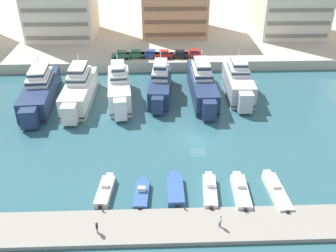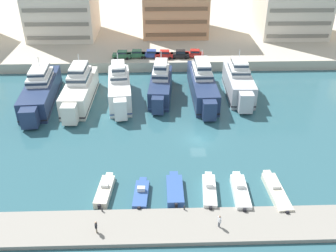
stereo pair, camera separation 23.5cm
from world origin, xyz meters
TOP-DOWN VIEW (x-y plane):
  - ground_plane at (0.00, 0.00)m, footprint 400.00×400.00m
  - quay_promenade at (0.00, 63.14)m, footprint 180.00×70.00m
  - pier_dock at (0.00, -18.99)m, footprint 120.00×5.47m
  - yacht_navy_far_left at (-28.62, 14.23)m, footprint 6.17×21.07m
  - yacht_ivory_left at (-21.24, 14.12)m, footprint 5.00×18.83m
  - yacht_white_mid_left at (-13.71, 14.31)m, footprint 5.40×17.29m
  - yacht_navy_center_left at (-5.90, 16.21)m, footprint 5.02×16.79m
  - yacht_navy_center at (2.23, 15.74)m, footprint 4.56×20.67m
  - yacht_silver_center_right at (9.38, 16.12)m, footprint 4.96×16.80m
  - motorboat_cream_far_left at (-13.61, -12.62)m, footprint 2.27×6.68m
  - motorboat_blue_left at (-8.84, -13.34)m, footprint 2.10×6.15m
  - motorboat_blue_mid_left at (-4.45, -12.65)m, footprint 2.14×6.73m
  - motorboat_white_center_left at (0.01, -13.19)m, footprint 2.17×7.15m
  - motorboat_white_center at (3.99, -13.50)m, footprint 2.10×7.50m
  - motorboat_cream_center_right at (8.71, -13.52)m, footprint 2.22×8.43m
  - car_green_far_left at (-14.48, 31.03)m, footprint 4.19×2.10m
  - car_green_left at (-11.19, 31.47)m, footprint 4.14×2.00m
  - car_blue_mid_left at (-7.87, 31.36)m, footprint 4.17×2.07m
  - car_red_center_left at (-4.86, 30.96)m, footprint 4.18×2.09m
  - car_black_center at (-1.24, 31.00)m, footprint 4.17×2.06m
  - car_red_center_right at (2.05, 31.25)m, footprint 4.23×2.20m
  - pedestrian_near_edge at (-13.68, -19.90)m, footprint 0.26×0.65m
  - pedestrian_mid_deck at (0.32, -19.46)m, footprint 0.38×0.62m
  - bollard_west at (-13.48, -16.51)m, footprint 0.20×0.20m
  - bollard_west_mid at (-3.48, -16.51)m, footprint 0.20×0.20m

SIDE VIEW (x-z plane):
  - ground_plane at x=0.00m, z-range 0.00..0.00m
  - pier_dock at x=0.00m, z-range 0.00..0.55m
  - motorboat_blue_left at x=-8.84m, z-range -0.26..1.11m
  - motorboat_cream_center_right at x=8.71m, z-range -0.18..1.04m
  - motorboat_blue_mid_left at x=-4.45m, z-range 0.00..0.89m
  - motorboat_cream_far_left at x=-13.61m, z-range -0.20..1.19m
  - motorboat_white_center_left at x=0.01m, z-range -0.26..1.33m
  - motorboat_white_center at x=3.99m, z-range -0.25..1.34m
  - bollard_west at x=-13.48m, z-range 0.57..1.18m
  - bollard_west_mid at x=-3.48m, z-range 0.57..1.18m
  - quay_promenade at x=0.00m, z-range 0.00..2.25m
  - pedestrian_near_edge at x=-13.68m, z-range 0.70..2.37m
  - pedestrian_mid_deck at x=0.32m, z-range 0.71..2.41m
  - yacht_navy_far_left at x=-28.62m, z-range -1.68..6.41m
  - yacht_navy_center_left at x=-5.90m, z-range -1.79..6.61m
  - yacht_navy_center at x=2.23m, z-range -1.75..6.78m
  - yacht_ivory_left at x=-21.24m, z-range -1.77..6.90m
  - yacht_silver_center_right at x=9.38m, z-range -1.70..6.84m
  - yacht_white_mid_left at x=-13.71m, z-range -1.74..7.09m
  - car_green_far_left at x=-14.48m, z-range 2.33..4.13m
  - car_green_left at x=-11.19m, z-range 2.33..4.13m
  - car_blue_mid_left at x=-7.87m, z-range 2.33..4.13m
  - car_red_center_left at x=-4.86m, z-range 2.33..4.13m
  - car_black_center at x=-1.24m, z-range 2.33..4.13m
  - car_red_center_right at x=2.05m, z-range 2.33..4.13m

